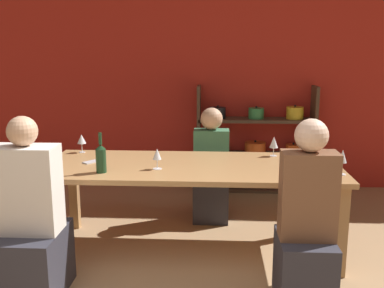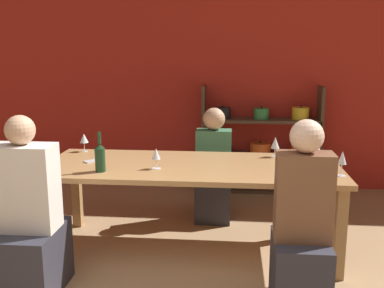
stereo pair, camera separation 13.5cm
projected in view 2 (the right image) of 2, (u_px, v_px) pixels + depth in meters
name	position (u px, v px, depth m)	size (l,w,h in m)	color
wall_back_red	(190.00, 76.00, 5.38)	(8.80, 0.06, 2.70)	red
shelf_unit	(260.00, 148.00, 5.28)	(1.38, 0.30, 1.25)	#4C3828
dining_table	(191.00, 174.00, 3.68)	(2.41, 0.97, 0.74)	#AD7F4C
wine_bottle_green	(100.00, 157.00, 3.43)	(0.08, 0.08, 0.31)	#19381E
wine_glass_white_a	(328.00, 159.00, 3.33)	(0.07, 0.07, 0.17)	white
wine_glass_empty_a	(316.00, 146.00, 3.90)	(0.08, 0.08, 0.14)	white
wine_glass_red_a	(275.00, 143.00, 3.90)	(0.08, 0.08, 0.17)	white
wine_glass_empty_b	(342.00, 158.00, 3.30)	(0.07, 0.07, 0.19)	white
wine_glass_red_b	(84.00, 139.00, 4.11)	(0.08, 0.08, 0.17)	white
wine_glass_empty_c	(156.00, 154.00, 3.51)	(0.07, 0.07, 0.16)	white
cell_phone	(93.00, 161.00, 3.76)	(0.15, 0.16, 0.01)	silver
person_near_a	(28.00, 230.00, 3.05)	(0.42, 0.52, 1.24)	#2D2D38
person_far_a	(213.00, 177.00, 4.42)	(0.34, 0.43, 1.11)	#2D2D38
person_near_b	(301.00, 239.00, 2.87)	(0.35, 0.44, 1.24)	#2D2D38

